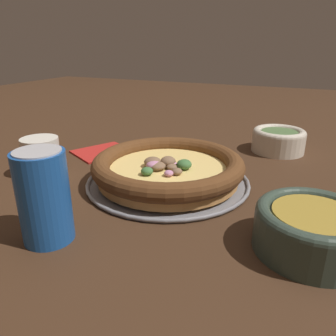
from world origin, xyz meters
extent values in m
plane|color=#3D2616|center=(0.00, 0.00, 0.00)|extent=(3.00, 3.00, 0.00)
cylinder|color=gray|center=(0.00, 0.00, 0.00)|extent=(0.29, 0.29, 0.01)
torus|color=gray|center=(0.00, 0.00, 0.01)|extent=(0.30, 0.30, 0.01)
cylinder|color=#BC7F42|center=(0.00, 0.00, 0.02)|extent=(0.26, 0.26, 0.02)
torus|color=#563319|center=(0.00, 0.00, 0.04)|extent=(0.28, 0.28, 0.03)
cylinder|color=#B7381E|center=(0.00, 0.00, 0.03)|extent=(0.23, 0.23, 0.00)
cylinder|color=#EAC670|center=(0.00, 0.00, 0.03)|extent=(0.22, 0.22, 0.00)
ellipsoid|color=brown|center=(0.00, 0.00, 0.04)|extent=(0.04, 0.04, 0.02)
ellipsoid|color=brown|center=(-0.01, -0.01, 0.04)|extent=(0.03, 0.03, 0.01)
ellipsoid|color=#C17FA3|center=(0.00, -0.01, 0.04)|extent=(0.03, 0.03, 0.01)
ellipsoid|color=#C17FA3|center=(-0.04, -0.02, 0.04)|extent=(0.02, 0.02, 0.01)
ellipsoid|color=brown|center=(-0.02, 0.01, 0.04)|extent=(0.04, 0.04, 0.01)
ellipsoid|color=#C17FA3|center=(0.01, 0.01, 0.04)|extent=(0.03, 0.03, 0.01)
ellipsoid|color=brown|center=(-0.01, 0.03, 0.04)|extent=(0.04, 0.04, 0.02)
ellipsoid|color=#3D6B38|center=(0.00, -0.03, 0.04)|extent=(0.03, 0.03, 0.02)
ellipsoid|color=brown|center=(-0.03, -0.03, 0.04)|extent=(0.02, 0.02, 0.01)
ellipsoid|color=#3D6B38|center=(-0.05, 0.02, 0.04)|extent=(0.03, 0.03, 0.01)
ellipsoid|color=#C17FA3|center=(-0.02, 0.02, 0.04)|extent=(0.03, 0.03, 0.02)
cylinder|color=#334238|center=(-0.12, -0.25, 0.02)|extent=(0.14, 0.14, 0.05)
torus|color=#334238|center=(-0.12, -0.25, 0.05)|extent=(0.14, 0.14, 0.02)
cylinder|color=olive|center=(-0.12, -0.25, 0.05)|extent=(0.10, 0.10, 0.00)
cylinder|color=beige|center=(0.28, -0.16, 0.02)|extent=(0.12, 0.12, 0.05)
torus|color=beige|center=(0.28, -0.16, 0.05)|extent=(0.12, 0.12, 0.02)
cylinder|color=#4C6B3D|center=(0.28, -0.16, 0.05)|extent=(0.08, 0.08, 0.00)
cylinder|color=silver|center=(-0.06, 0.24, 0.04)|extent=(0.07, 0.07, 0.08)
cube|color=#B2231E|center=(0.10, 0.21, 0.00)|extent=(0.16, 0.15, 0.01)
cube|color=#B7B7BC|center=(0.18, 0.19, 0.00)|extent=(0.10, 0.08, 0.00)
cube|color=#B7B7BC|center=(0.11, 0.24, 0.00)|extent=(0.05, 0.05, 0.00)
cylinder|color=#194C99|center=(-0.23, 0.07, 0.06)|extent=(0.07, 0.07, 0.12)
cylinder|color=#BCBCC1|center=(-0.23, 0.07, 0.12)|extent=(0.06, 0.06, 0.00)
camera|label=1|loc=(-0.51, -0.23, 0.25)|focal=35.00mm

